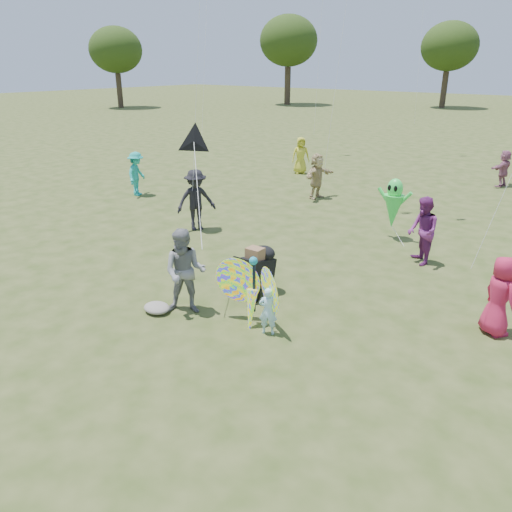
# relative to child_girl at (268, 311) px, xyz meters

# --- Properties ---
(ground) EXTENTS (160.00, 160.00, 0.00)m
(ground) POSITION_rel_child_girl_xyz_m (-0.69, -0.73, -0.47)
(ground) COLOR #51592B
(ground) RESTS_ON ground
(child_girl) EXTENTS (0.40, 0.36, 0.93)m
(child_girl) POSITION_rel_child_girl_xyz_m (0.00, 0.00, 0.00)
(child_girl) COLOR #AADFF1
(child_girl) RESTS_ON ground
(adult_man) EXTENTS (1.08, 1.03, 1.75)m
(adult_man) POSITION_rel_child_girl_xyz_m (-1.81, -0.33, 0.41)
(adult_man) COLOR gray
(adult_man) RESTS_ON ground
(grey_bag) EXTENTS (0.57, 0.47, 0.18)m
(grey_bag) POSITION_rel_child_girl_xyz_m (-2.28, -0.72, -0.37)
(grey_bag) COLOR gray
(grey_bag) RESTS_ON ground
(crowd_a) EXTENTS (0.88, 0.84, 1.52)m
(crowd_a) POSITION_rel_child_girl_xyz_m (3.29, 2.64, 0.29)
(crowd_a) COLOR #B61D43
(crowd_a) RESTS_ON ground
(crowd_b) EXTENTS (1.15, 1.36, 1.82)m
(crowd_b) POSITION_rel_child_girl_xyz_m (-5.43, 3.62, 0.44)
(crowd_b) COLOR black
(crowd_b) RESTS_ON ground
(crowd_d) EXTENTS (0.61, 1.57, 1.66)m
(crowd_d) POSITION_rel_child_girl_xyz_m (-4.60, 9.04, 0.36)
(crowd_d) COLOR tan
(crowd_d) RESTS_ON ground
(crowd_e) EXTENTS (1.03, 1.05, 1.70)m
(crowd_e) POSITION_rel_child_girl_xyz_m (0.87, 5.15, 0.38)
(crowd_e) COLOR #74266E
(crowd_e) RESTS_ON ground
(crowd_g) EXTENTS (0.93, 0.92, 1.62)m
(crowd_g) POSITION_rel_child_girl_xyz_m (-7.53, 12.36, 0.34)
(crowd_g) COLOR gold
(crowd_g) RESTS_ON ground
(crowd_i) EXTENTS (1.01, 1.21, 1.63)m
(crowd_i) POSITION_rel_child_girl_xyz_m (-10.13, 5.20, 0.35)
(crowd_i) COLOR teal
(crowd_i) RESTS_ON ground
(crowd_j) EXTENTS (0.70, 1.41, 1.46)m
(crowd_j) POSITION_rel_child_girl_xyz_m (0.29, 15.34, 0.26)
(crowd_j) COLOR #A15C7A
(crowd_j) RESTS_ON ground
(jogging_stroller) EXTENTS (0.54, 1.06, 1.09)m
(jogging_stroller) POSITION_rel_child_girl_xyz_m (-1.21, 1.23, 0.15)
(jogging_stroller) COLOR black
(jogging_stroller) RESTS_ON ground
(butterfly_kite) EXTENTS (1.74, 0.75, 1.58)m
(butterfly_kite) POSITION_rel_child_girl_xyz_m (-0.44, 0.10, 0.20)
(butterfly_kite) COLOR red
(butterfly_kite) RESTS_ON ground
(delta_kite_rig) EXTENTS (2.12, 1.87, 2.11)m
(delta_kite_rig) POSITION_rel_child_girl_xyz_m (-3.06, 1.30, 2.62)
(delta_kite_rig) COLOR black
(delta_kite_rig) RESTS_ON ground
(alien_kite) EXTENTS (1.12, 0.69, 1.74)m
(alien_kite) POSITION_rel_child_girl_xyz_m (-0.50, 6.48, 0.50)
(alien_kite) COLOR #36E951
(alien_kite) RESTS_ON ground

